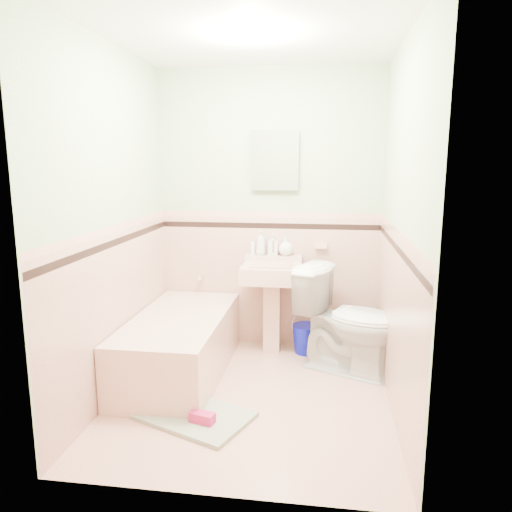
# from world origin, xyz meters

# --- Properties ---
(floor) EXTENTS (2.20, 2.20, 0.00)m
(floor) POSITION_xyz_m (0.00, 0.00, 0.00)
(floor) COLOR #DBA38F
(floor) RESTS_ON ground
(ceiling) EXTENTS (2.20, 2.20, 0.00)m
(ceiling) POSITION_xyz_m (0.00, 0.00, 2.50)
(ceiling) COLOR white
(ceiling) RESTS_ON ground
(wall_back) EXTENTS (2.50, 0.00, 2.50)m
(wall_back) POSITION_xyz_m (0.00, 1.10, 1.25)
(wall_back) COLOR beige
(wall_back) RESTS_ON ground
(wall_front) EXTENTS (2.50, 0.00, 2.50)m
(wall_front) POSITION_xyz_m (0.00, -1.10, 1.25)
(wall_front) COLOR beige
(wall_front) RESTS_ON ground
(wall_left) EXTENTS (0.00, 2.50, 2.50)m
(wall_left) POSITION_xyz_m (-1.00, 0.00, 1.25)
(wall_left) COLOR beige
(wall_left) RESTS_ON ground
(wall_right) EXTENTS (0.00, 2.50, 2.50)m
(wall_right) POSITION_xyz_m (1.00, 0.00, 1.25)
(wall_right) COLOR beige
(wall_right) RESTS_ON ground
(wainscot_back) EXTENTS (2.00, 0.00, 2.00)m
(wainscot_back) POSITION_xyz_m (0.00, 1.09, 0.60)
(wainscot_back) COLOR #DEA895
(wainscot_back) RESTS_ON ground
(wainscot_front) EXTENTS (2.00, 0.00, 2.00)m
(wainscot_front) POSITION_xyz_m (0.00, -1.09, 0.60)
(wainscot_front) COLOR #DEA895
(wainscot_front) RESTS_ON ground
(wainscot_left) EXTENTS (0.00, 2.20, 2.20)m
(wainscot_left) POSITION_xyz_m (-0.99, 0.00, 0.60)
(wainscot_left) COLOR #DEA895
(wainscot_left) RESTS_ON ground
(wainscot_right) EXTENTS (0.00, 2.20, 2.20)m
(wainscot_right) POSITION_xyz_m (0.99, 0.00, 0.60)
(wainscot_right) COLOR #DEA895
(wainscot_right) RESTS_ON ground
(accent_back) EXTENTS (2.00, 0.00, 2.00)m
(accent_back) POSITION_xyz_m (0.00, 1.08, 1.12)
(accent_back) COLOR black
(accent_back) RESTS_ON ground
(accent_front) EXTENTS (2.00, 0.00, 2.00)m
(accent_front) POSITION_xyz_m (0.00, -1.08, 1.12)
(accent_front) COLOR black
(accent_front) RESTS_ON ground
(accent_left) EXTENTS (0.00, 2.20, 2.20)m
(accent_left) POSITION_xyz_m (-0.98, 0.00, 1.12)
(accent_left) COLOR black
(accent_left) RESTS_ON ground
(accent_right) EXTENTS (0.00, 2.20, 2.20)m
(accent_right) POSITION_xyz_m (0.98, 0.00, 1.12)
(accent_right) COLOR black
(accent_right) RESTS_ON ground
(cap_back) EXTENTS (2.00, 0.00, 2.00)m
(cap_back) POSITION_xyz_m (0.00, 1.08, 1.22)
(cap_back) COLOR #DB9686
(cap_back) RESTS_ON ground
(cap_front) EXTENTS (2.00, 0.00, 2.00)m
(cap_front) POSITION_xyz_m (0.00, -1.08, 1.22)
(cap_front) COLOR #DB9686
(cap_front) RESTS_ON ground
(cap_left) EXTENTS (0.00, 2.20, 2.20)m
(cap_left) POSITION_xyz_m (-0.98, 0.00, 1.22)
(cap_left) COLOR #DB9686
(cap_left) RESTS_ON ground
(cap_right) EXTENTS (0.00, 2.20, 2.20)m
(cap_right) POSITION_xyz_m (0.98, 0.00, 1.22)
(cap_right) COLOR #DB9686
(cap_right) RESTS_ON ground
(bathtub) EXTENTS (0.70, 1.50, 0.45)m
(bathtub) POSITION_xyz_m (-0.63, 0.33, 0.23)
(bathtub) COLOR #D6A695
(bathtub) RESTS_ON floor
(tub_faucet) EXTENTS (0.04, 0.12, 0.04)m
(tub_faucet) POSITION_xyz_m (-0.63, 1.05, 0.63)
(tub_faucet) COLOR silver
(tub_faucet) RESTS_ON wall_back
(sink) EXTENTS (0.51, 0.48, 0.81)m
(sink) POSITION_xyz_m (0.05, 0.86, 0.40)
(sink) COLOR #D6A695
(sink) RESTS_ON floor
(sink_faucet) EXTENTS (0.02, 0.02, 0.10)m
(sink_faucet) POSITION_xyz_m (0.05, 1.00, 0.95)
(sink_faucet) COLOR silver
(sink_faucet) RESTS_ON sink
(medicine_cabinet) EXTENTS (0.39, 0.04, 0.48)m
(medicine_cabinet) POSITION_xyz_m (0.05, 1.07, 1.70)
(medicine_cabinet) COLOR white
(medicine_cabinet) RESTS_ON wall_back
(soap_dish) EXTENTS (0.11, 0.06, 0.04)m
(soap_dish) POSITION_xyz_m (0.47, 1.06, 0.95)
(soap_dish) COLOR #D6A695
(soap_dish) RESTS_ON wall_back
(soap_bottle_left) EXTENTS (0.09, 0.09, 0.22)m
(soap_bottle_left) POSITION_xyz_m (-0.07, 1.04, 0.97)
(soap_bottle_left) COLOR #B2B2B2
(soap_bottle_left) RESTS_ON sink
(soap_bottle_mid) EXTENTS (0.10, 0.10, 0.19)m
(soap_bottle_mid) POSITION_xyz_m (0.04, 1.04, 0.95)
(soap_bottle_mid) COLOR #B2B2B2
(soap_bottle_mid) RESTS_ON sink
(soap_bottle_right) EXTENTS (0.15, 0.15, 0.17)m
(soap_bottle_right) POSITION_xyz_m (0.16, 1.04, 0.94)
(soap_bottle_right) COLOR #B2B2B2
(soap_bottle_right) RESTS_ON sink
(tube) EXTENTS (0.05, 0.05, 0.12)m
(tube) POSITION_xyz_m (-0.14, 1.04, 0.92)
(tube) COLOR white
(tube) RESTS_ON sink
(toilet) EXTENTS (0.96, 0.77, 0.86)m
(toilet) POSITION_xyz_m (0.72, 0.56, 0.43)
(toilet) COLOR white
(toilet) RESTS_ON floor
(bucket) EXTENTS (0.34, 0.34, 0.26)m
(bucket) POSITION_xyz_m (0.36, 0.91, 0.13)
(bucket) COLOR #0910AE
(bucket) RESTS_ON floor
(bath_mat) EXTENTS (0.85, 0.72, 0.03)m
(bath_mat) POSITION_xyz_m (-0.33, -0.35, 0.01)
(bath_mat) COLOR gray
(bath_mat) RESTS_ON floor
(shoe) EXTENTS (0.18, 0.12, 0.07)m
(shoe) POSITION_xyz_m (-0.25, -0.45, 0.06)
(shoe) COLOR #BF1E59
(shoe) RESTS_ON bath_mat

